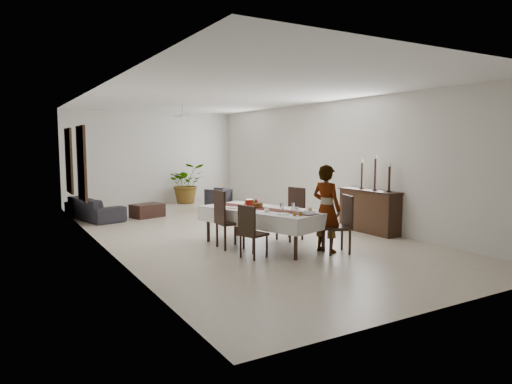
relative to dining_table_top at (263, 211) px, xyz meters
The scene contains 85 objects.
floor 1.98m from the dining_table_top, 84.69° to the left, with size 6.00×12.00×0.00m, color beige.
ceiling 3.08m from the dining_table_top, 84.69° to the left, with size 6.00×12.00×0.02m, color white.
wall_back 7.88m from the dining_table_top, 88.75° to the left, with size 6.00×0.02×3.20m, color silver.
wall_front 4.26m from the dining_table_top, 87.66° to the right, with size 6.00×0.02×3.20m, color silver.
wall_left 3.48m from the dining_table_top, 147.06° to the left, with size 0.02×12.00×3.20m, color silver.
wall_right 3.76m from the dining_table_top, 30.04° to the left, with size 0.02×12.00×3.20m, color silver.
dining_table_top is the anchor object (origin of this frame).
table_leg_fl 1.30m from the dining_table_top, 92.95° to the right, with size 0.07×0.07×0.71m, color black.
table_leg_fr 1.30m from the dining_table_top, 50.74° to the right, with size 0.07×0.07×0.71m, color black.
table_leg_bl 1.30m from the dining_table_top, 129.26° to the left, with size 0.07×0.07×0.71m, color black.
table_leg_br 1.30m from the dining_table_top, 87.05° to the left, with size 0.07×0.07×0.71m, color black.
tablecloth_top 0.03m from the dining_table_top, 63.43° to the left, with size 1.20×2.62×0.01m, color white.
tablecloth_drape_left 0.61m from the dining_table_top, 161.84° to the right, with size 0.01×2.62×0.30m, color white.
tablecloth_drape_right 0.61m from the dining_table_top, 18.16° to the left, with size 0.01×2.62×0.30m, color silver.
tablecloth_drape_near 1.31m from the dining_table_top, 71.84° to the right, with size 1.20×0.01×0.30m, color silver.
tablecloth_drape_far 1.31m from the dining_table_top, 108.16° to the left, with size 1.20×0.01×0.30m, color silver.
table_runner 0.04m from the dining_table_top, 75.96° to the left, with size 0.36×2.54×0.00m, color maroon.
red_pitcher 0.33m from the dining_table_top, 167.19° to the left, with size 0.15×0.15×0.20m, color maroon.
pitcher_handle 0.40m from the dining_table_top, behind, with size 0.12×0.12×0.02m, color maroon.
wine_glass_near 0.68m from the dining_table_top, 61.38° to the right, with size 0.07×0.07×0.17m, color silver.
wine_glass_mid 0.58m from the dining_table_top, 82.15° to the right, with size 0.07×0.07×0.17m, color silver.
teacup_right 0.68m from the dining_table_top, 45.28° to the right, with size 0.09×0.09×0.06m, color white.
saucer_right 0.68m from the dining_table_top, 45.28° to the right, with size 0.15×0.15×0.01m, color white.
teacup_left 0.47m from the dining_table_top, 112.44° to the right, with size 0.09×0.09×0.06m, color white.
saucer_left 0.47m from the dining_table_top, 112.44° to the right, with size 0.15×0.15×0.01m, color white.
plate_near_right 0.97m from the dining_table_top, 51.71° to the right, with size 0.24×0.24×0.02m, color white.
bread_near_right 0.98m from the dining_table_top, 51.71° to the right, with size 0.09×0.09×0.09m, color tan.
plate_near_left 0.82m from the dining_table_top, 93.64° to the right, with size 0.24×0.24×0.02m, color white.
plate_far_left 0.65m from the dining_table_top, 138.35° to the left, with size 0.24×0.24×0.02m, color white.
serving_tray 1.07m from the dining_table_top, 71.84° to the right, with size 0.37×0.37×0.02m, color #3F3F44.
jam_jar_a 1.12m from the dining_table_top, 83.36° to the right, with size 0.06×0.06×0.08m, color #8C5014.
jam_jar_b 1.09m from the dining_table_top, 89.26° to the right, with size 0.06×0.06×0.08m, color #995916.
fruit_basket 0.27m from the dining_table_top, 96.85° to the left, with size 0.30×0.30×0.10m, color brown.
fruit_red 0.33m from the dining_table_top, 91.65° to the left, with size 0.09×0.09×0.09m, color maroon.
fruit_green 0.33m from the dining_table_top, 106.11° to the left, with size 0.08×0.08×0.08m, color olive.
chair_right_near_seat 1.52m from the dining_table_top, 52.16° to the right, with size 0.47×0.47×0.05m, color black.
chair_right_near_leg_fl 1.84m from the dining_table_top, 53.87° to the right, with size 0.05×0.05×0.46m, color black.
chair_right_near_leg_fr 1.66m from the dining_table_top, 42.44° to the right, with size 0.05×0.05×0.46m, color black.
chair_right_near_leg_bl 1.56m from the dining_table_top, 62.58° to the right, with size 0.05×0.05×0.46m, color black.
chair_right_near_leg_br 1.33m from the dining_table_top, 49.71° to the right, with size 0.05×0.05×0.46m, color black.
chair_right_near_back 1.68m from the dining_table_top, 48.12° to the right, with size 0.47×0.04×0.60m, color black.
chair_right_far_seat 0.90m from the dining_table_top, 17.69° to the left, with size 0.48×0.48×0.05m, color black.
chair_right_far_leg_fl 1.18m from the dining_table_top, ahead, with size 0.05×0.05×0.47m, color black.
chair_right_far_leg_fr 1.21m from the dining_table_top, 26.98° to the left, with size 0.05×0.05×0.47m, color black.
chair_right_far_leg_bl 0.85m from the dining_table_top, ahead, with size 0.05×0.05×0.47m, color black.
chair_right_far_leg_br 0.88m from the dining_table_top, 34.69° to the left, with size 0.05×0.05×0.47m, color black.
chair_right_far_back 1.09m from the dining_table_top, 16.66° to the left, with size 0.48×0.04×0.61m, color black.
chair_left_near_seat 0.99m from the dining_table_top, 131.64° to the right, with size 0.41×0.41×0.05m, color black.
chair_left_near_leg_fl 1.16m from the dining_table_top, 144.71° to the right, with size 0.04×0.04×0.41m, color black.
chair_left_near_leg_fr 1.29m from the dining_table_top, 128.77° to the right, with size 0.04×0.04×0.41m, color black.
chair_left_near_leg_bl 0.89m from the dining_table_top, 136.40° to the right, with size 0.04×0.04×0.41m, color black.
chair_left_near_leg_br 1.06m from the dining_table_top, 116.90° to the right, with size 0.04×0.04×0.41m, color black.
chair_left_near_back 1.11m from the dining_table_top, 136.63° to the right, with size 0.41×0.04×0.53m, color black.
chair_left_far_seat 0.71m from the dining_table_top, 160.73° to the left, with size 0.49×0.49×0.06m, color black.
chair_left_far_leg_fl 1.06m from the dining_table_top, 152.47° to the left, with size 0.05×0.05×0.49m, color black.
chair_left_far_leg_fr 0.98m from the dining_table_top, behind, with size 0.05×0.05×0.49m, color black.
chair_left_far_leg_bl 0.77m from the dining_table_top, 135.79° to the left, with size 0.05×0.05×0.49m, color black.
chair_left_far_leg_br 0.66m from the dining_table_top, behind, with size 0.05×0.05×0.49m, color black.
chair_left_far_back 0.90m from the dining_table_top, 164.90° to the left, with size 0.49×0.04×0.63m, color black.
woman 1.30m from the dining_table_top, 51.19° to the right, with size 0.61×0.40×1.68m, color #919299.
sideboard_body 2.96m from the dining_table_top, ahead, with size 0.43×1.62×0.97m, color black.
sideboard_top 2.96m from the dining_table_top, ahead, with size 0.48×1.69×0.03m, color black.
candlestick_near_base 3.01m from the dining_table_top, 10.49° to the right, with size 0.11×0.11×0.03m, color black.
candlestick_near_shaft 3.05m from the dining_table_top, 10.49° to the right, with size 0.05×0.05×0.54m, color black.
candlestick_near_candle 3.13m from the dining_table_top, 10.49° to the right, with size 0.04×0.04×0.09m, color white.
candlestick_mid_base 2.97m from the dining_table_top, ahead, with size 0.11×0.11×0.03m, color black.
candlestick_mid_shaft 3.02m from the dining_table_top, ahead, with size 0.05×0.05×0.70m, color black.
candlestick_mid_candle 3.13m from the dining_table_top, ahead, with size 0.04×0.04×0.09m, color silver.
candlestick_far_base 2.98m from the dining_table_top, ahead, with size 0.11×0.11×0.03m, color black.
candlestick_far_shaft 3.03m from the dining_table_top, ahead, with size 0.05×0.05×0.59m, color black.
candlestick_far_candle 3.11m from the dining_table_top, ahead, with size 0.04×0.04×0.09m, color beige.
sofa 5.73m from the dining_table_top, 113.80° to the left, with size 2.10×0.82×0.61m, color #252328.
armchair 5.85m from the dining_table_top, 73.48° to the left, with size 0.69×0.72×0.65m, color #2D2A2F.
coffee_table 4.96m from the dining_table_top, 100.95° to the left, with size 0.86×0.57×0.38m, color black.
potted_plant 7.34m from the dining_table_top, 80.47° to the left, with size 1.27×1.10×1.41m, color #3B6026.
mirror_frame_near 4.98m from the dining_table_top, 124.67° to the left, with size 0.06×1.05×1.85m, color black.
mirror_glass_near 4.96m from the dining_table_top, 124.33° to the left, with size 0.01×0.90×1.70m, color white.
mirror_frame_far 6.79m from the dining_table_top, 114.46° to the left, with size 0.06×1.05×1.85m, color black.
mirror_glass_far 6.78m from the dining_table_top, 114.19° to the left, with size 0.01×0.90×1.70m, color silver.
fan_rod 5.38m from the dining_table_top, 87.98° to the left, with size 0.04×0.04×0.20m, color white.
fan_hub 5.30m from the dining_table_top, 87.98° to the left, with size 0.16×0.16×0.08m, color white.
fan_blade_n 5.62m from the dining_table_top, 88.12° to the left, with size 0.10×0.55×0.01m, color silver.
fan_blade_s 4.98m from the dining_table_top, 87.83° to the left, with size 0.10×0.55×0.01m, color white.
fan_blade_e 5.32m from the dining_table_top, 83.86° to the left, with size 0.55×0.10×0.01m, color silver.
fan_blade_w 5.30m from the dining_table_top, 92.13° to the left, with size 0.55×0.10×0.01m, color silver.
Camera 1 is at (-4.88, -9.65, 2.07)m, focal length 32.00 mm.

